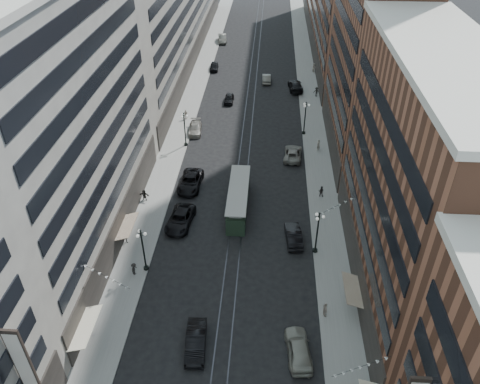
% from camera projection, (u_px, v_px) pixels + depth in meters
% --- Properties ---
extents(ground, '(220.00, 220.00, 0.00)m').
position_uv_depth(ground, '(247.00, 133.00, 76.20)').
color(ground, black).
rests_on(ground, ground).
extents(sidewalk_west, '(4.00, 180.00, 0.15)m').
position_uv_depth(sidewalk_west, '(189.00, 104.00, 84.87)').
color(sidewalk_west, gray).
rests_on(sidewalk_west, ground).
extents(sidewalk_east, '(4.00, 180.00, 0.15)m').
position_uv_depth(sidewalk_east, '(311.00, 108.00, 83.70)').
color(sidewalk_east, gray).
rests_on(sidewalk_east, ground).
extents(rail_west, '(0.12, 180.00, 0.02)m').
position_uv_depth(rail_west, '(246.00, 106.00, 84.36)').
color(rail_west, '#2D2D33').
rests_on(rail_west, ground).
extents(rail_east, '(0.12, 180.00, 0.02)m').
position_uv_depth(rail_east, '(254.00, 106.00, 84.29)').
color(rail_east, '#2D2D33').
rests_on(rail_east, ground).
extents(building_west_mid, '(8.00, 36.00, 28.00)m').
position_uv_depth(building_west_mid, '(65.00, 131.00, 47.02)').
color(building_west_mid, '#9F9B8D').
rests_on(building_west_mid, ground).
extents(building_east_mid, '(8.00, 30.00, 24.00)m').
position_uv_depth(building_east_mid, '(416.00, 188.00, 42.32)').
color(building_east_mid, brown).
rests_on(building_east_mid, ground).
extents(building_east_tower, '(8.00, 26.00, 42.00)m').
position_uv_depth(building_east_tower, '(379.00, 6.00, 59.87)').
color(building_east_tower, brown).
rests_on(building_east_tower, ground).
extents(lamppost_sw_far, '(1.03, 1.14, 5.52)m').
position_uv_depth(lamppost_sw_far, '(143.00, 249.00, 48.87)').
color(lamppost_sw_far, black).
rests_on(lamppost_sw_far, sidewalk_west).
extents(lamppost_sw_mid, '(1.03, 1.14, 5.52)m').
position_uv_depth(lamppost_sw_mid, '(185.00, 128.00, 70.82)').
color(lamppost_sw_mid, black).
rests_on(lamppost_sw_mid, sidewalk_west).
extents(lamppost_se_far, '(1.03, 1.14, 5.52)m').
position_uv_depth(lamppost_se_far, '(317.00, 231.00, 51.15)').
color(lamppost_se_far, black).
rests_on(lamppost_se_far, sidewalk_east).
extents(lamppost_se_mid, '(1.03, 1.14, 5.52)m').
position_uv_depth(lamppost_se_mid, '(305.00, 117.00, 73.92)').
color(lamppost_se_mid, black).
rests_on(lamppost_se_mid, sidewalk_east).
extents(streetcar, '(2.44, 11.04, 3.05)m').
position_uv_depth(streetcar, '(238.00, 200.00, 58.77)').
color(streetcar, '#213423').
rests_on(streetcar, ground).
extents(car_2, '(3.33, 6.19, 1.65)m').
position_uv_depth(car_2, '(180.00, 219.00, 56.51)').
color(car_2, black).
rests_on(car_2, ground).
extents(car_4, '(2.65, 5.34, 1.75)m').
position_uv_depth(car_4, '(299.00, 349.00, 41.45)').
color(car_4, gray).
rests_on(car_4, ground).
extents(car_5, '(2.08, 5.10, 1.65)m').
position_uv_depth(car_5, '(196.00, 341.00, 42.14)').
color(car_5, black).
rests_on(car_5, ground).
extents(pedestrian_2, '(0.92, 0.65, 1.71)m').
position_uv_depth(pedestrian_2, '(125.00, 237.00, 53.51)').
color(pedestrian_2, black).
rests_on(pedestrian_2, sidewalk_west).
extents(pedestrian_4, '(0.67, 1.05, 1.66)m').
position_uv_depth(pedestrian_4, '(325.00, 310.00, 44.92)').
color(pedestrian_4, '#B5A596').
rests_on(pedestrian_4, sidewalk_east).
extents(car_7, '(3.14, 6.27, 1.71)m').
position_uv_depth(car_7, '(190.00, 182.00, 63.06)').
color(car_7, black).
rests_on(car_7, ground).
extents(car_8, '(2.42, 5.17, 1.46)m').
position_uv_depth(car_8, '(195.00, 128.00, 75.83)').
color(car_8, gray).
rests_on(car_8, ground).
extents(car_9, '(1.93, 4.36, 1.46)m').
position_uv_depth(car_9, '(214.00, 67.00, 98.51)').
color(car_9, black).
rests_on(car_9, ground).
extents(car_10, '(2.14, 4.98, 1.59)m').
position_uv_depth(car_10, '(294.00, 235.00, 54.10)').
color(car_10, black).
rests_on(car_10, ground).
extents(car_11, '(2.93, 5.59, 1.50)m').
position_uv_depth(car_11, '(293.00, 153.00, 69.32)').
color(car_11, slate).
rests_on(car_11, ground).
extents(car_12, '(3.00, 6.26, 1.76)m').
position_uv_depth(car_12, '(295.00, 86.00, 89.80)').
color(car_12, black).
rests_on(car_12, ground).
extents(car_13, '(1.69, 4.09, 1.39)m').
position_uv_depth(car_13, '(229.00, 99.00, 85.32)').
color(car_13, black).
rests_on(car_13, ground).
extents(car_14, '(1.73, 4.67, 1.53)m').
position_uv_depth(car_14, '(267.00, 78.00, 93.06)').
color(car_14, slate).
rests_on(car_14, ground).
extents(pedestrian_5, '(1.48, 0.58, 1.56)m').
position_uv_depth(pedestrian_5, '(144.00, 195.00, 60.39)').
color(pedestrian_5, black).
rests_on(pedestrian_5, sidewalk_west).
extents(pedestrian_6, '(1.06, 0.79, 1.64)m').
position_uv_depth(pedestrian_6, '(186.00, 114.00, 79.41)').
color(pedestrian_6, '#B2A594').
rests_on(pedestrian_6, sidewalk_west).
extents(pedestrian_7, '(0.80, 0.54, 1.51)m').
position_uv_depth(pedestrian_7, '(321.00, 191.00, 61.12)').
color(pedestrian_7, black).
rests_on(pedestrian_7, sidewalk_east).
extents(pedestrian_8, '(0.79, 0.79, 1.85)m').
position_uv_depth(pedestrian_8, '(318.00, 145.00, 70.68)').
color(pedestrian_8, gray).
rests_on(pedestrian_8, sidewalk_east).
extents(pedestrian_9, '(1.25, 0.88, 1.78)m').
position_uv_depth(pedestrian_9, '(317.00, 92.00, 87.00)').
color(pedestrian_9, black).
rests_on(pedestrian_9, sidewalk_east).
extents(car_extra_0, '(2.47, 5.50, 1.75)m').
position_uv_depth(car_extra_0, '(222.00, 38.00, 113.60)').
color(car_extra_0, slate).
rests_on(car_extra_0, ground).
extents(pedestrian_extra_0, '(0.53, 1.01, 1.50)m').
position_uv_depth(pedestrian_extra_0, '(134.00, 269.00, 49.51)').
color(pedestrian_extra_0, black).
rests_on(pedestrian_extra_0, sidewalk_west).
extents(pedestrian_extra_1, '(0.92, 1.00, 1.82)m').
position_uv_depth(pedestrian_extra_1, '(314.00, 68.00, 97.04)').
color(pedestrian_extra_1, beige).
rests_on(pedestrian_extra_1, sidewalk_east).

